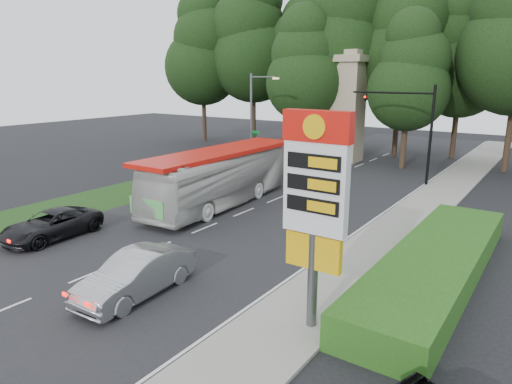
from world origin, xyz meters
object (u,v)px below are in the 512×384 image
Objects in this scene: traffic_signal_mast at (413,120)px; streetlight_signs at (253,117)px; sedan_silver at (136,275)px; gas_station_pylon at (315,193)px; monument at (348,106)px; suv_charcoal at (52,225)px; transit_bus at (220,178)px.

streetlight_signs is (-12.67, -1.99, -0.23)m from traffic_signal_mast.
traffic_signal_mast is 24.08m from sedan_silver.
gas_station_pylon is 22.29m from traffic_signal_mast.
monument is (4.99, 7.99, 0.67)m from streetlight_signs.
sedan_silver reaches higher than suv_charcoal.
traffic_signal_mast reaches higher than gas_station_pylon.
streetlight_signs is 20.29m from suv_charcoal.
monument is 2.07× the size of sedan_silver.
gas_station_pylon is 0.56× the size of transit_bus.
transit_bus is (-11.42, 9.61, -2.73)m from gas_station_pylon.
monument is at bearing 84.90° from transit_bus.
sedan_silver is 8.36m from suv_charcoal.
streetlight_signs reaches higher than traffic_signal_mast.
streetlight_signs reaches higher than transit_bus.
streetlight_signs reaches higher than suv_charcoal.
traffic_signal_mast is 0.72× the size of monument.
monument is 0.82× the size of transit_bus.
gas_station_pylon is at bearing -68.20° from monument.
sedan_silver is at bearing -165.73° from gas_station_pylon.
sedan_silver is (9.89, -21.62, -3.64)m from streetlight_signs.
suv_charcoal is (1.72, -19.86, -3.75)m from streetlight_signs.
monument is at bearing 142.00° from traffic_signal_mast.
monument reaches higher than transit_bus.
streetlight_signs is at bearing 110.20° from transit_bus.
gas_station_pylon is 1.41× the size of sedan_silver.
streetlight_signs is 1.62× the size of suv_charcoal.
traffic_signal_mast is 12.83m from streetlight_signs.
gas_station_pylon is 30.17m from monument.
sedan_silver is (-6.29, -1.60, -3.65)m from gas_station_pylon.
gas_station_pylon is at bearing 10.85° from sedan_silver.
transit_bus reaches higher than sedan_silver.
traffic_signal_mast is at bearing -38.00° from monument.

